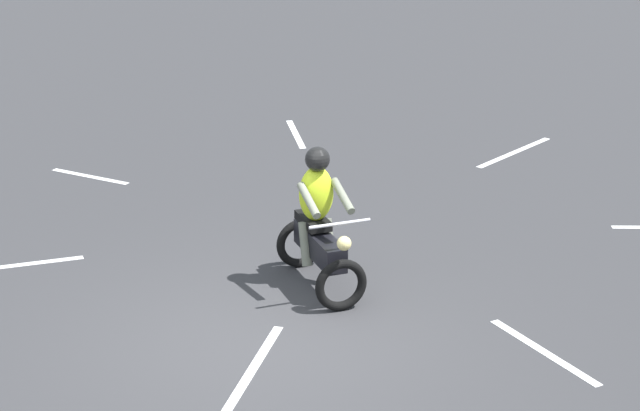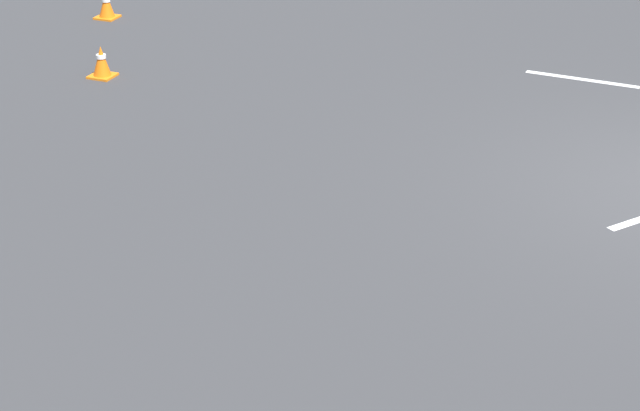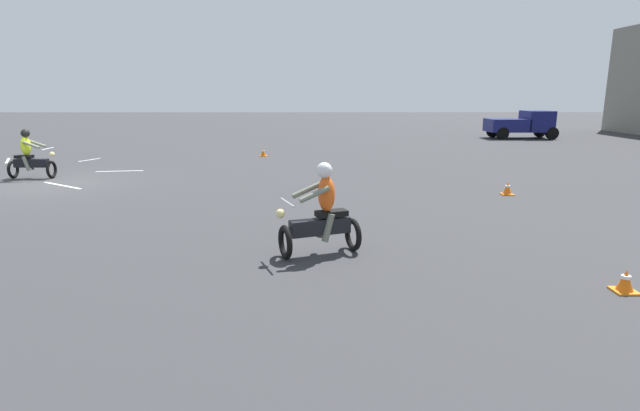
% 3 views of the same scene
% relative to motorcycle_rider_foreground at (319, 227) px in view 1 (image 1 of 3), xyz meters
% --- Properties ---
extents(ground_plane, '(120.00, 120.00, 0.00)m').
position_rel_motorcycle_rider_foreground_xyz_m(ground_plane, '(1.12, 1.12, -0.73)').
color(ground_plane, '#333335').
extents(motorcycle_rider_foreground, '(0.70, 1.51, 1.66)m').
position_rel_motorcycle_rider_foreground_xyz_m(motorcycle_rider_foreground, '(0.00, 0.00, 0.00)').
color(motorcycle_rider_foreground, black).
rests_on(motorcycle_rider_foreground, ground).
extents(lane_stripe_e, '(1.53, 0.16, 0.01)m').
position_rel_motorcycle_rider_foreground_xyz_m(lane_stripe_e, '(3.13, -1.85, -0.72)').
color(lane_stripe_e, silver).
rests_on(lane_stripe_e, ground).
extents(lane_stripe_ne, '(1.24, 1.74, 0.01)m').
position_rel_motorcycle_rider_foreground_xyz_m(lane_stripe_ne, '(1.36, 1.69, -0.72)').
color(lane_stripe_ne, silver).
rests_on(lane_stripe_ne, ground).
extents(lane_stripe_n, '(0.35, 1.68, 0.01)m').
position_rel_motorcycle_rider_foreground_xyz_m(lane_stripe_n, '(-1.57, 2.35, -0.72)').
color(lane_stripe_n, silver).
rests_on(lane_stripe_n, ground).
extents(lane_stripe_sw, '(1.73, 0.99, 0.01)m').
position_rel_motorcycle_rider_foreground_xyz_m(lane_stripe_sw, '(-4.55, -3.60, -0.72)').
color(lane_stripe_sw, silver).
rests_on(lane_stripe_sw, ground).
extents(lane_stripe_s, '(0.40, 1.52, 0.01)m').
position_rel_motorcycle_rider_foreground_xyz_m(lane_stripe_s, '(-1.76, -5.67, -0.72)').
color(lane_stripe_s, silver).
rests_on(lane_stripe_s, ground).
extents(lane_stripe_se, '(0.94, 1.07, 0.01)m').
position_rel_motorcycle_rider_foreground_xyz_m(lane_stripe_se, '(1.70, -4.78, -0.72)').
color(lane_stripe_se, silver).
rests_on(lane_stripe_se, ground).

